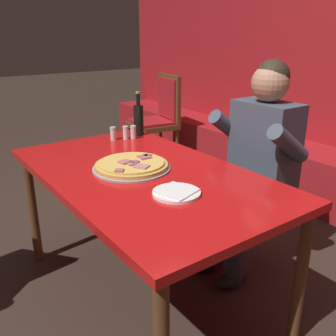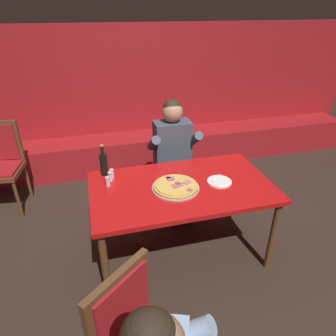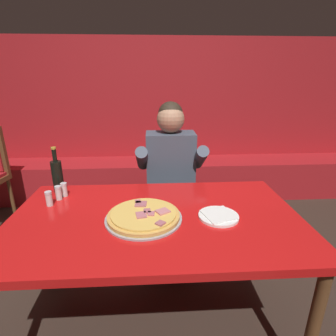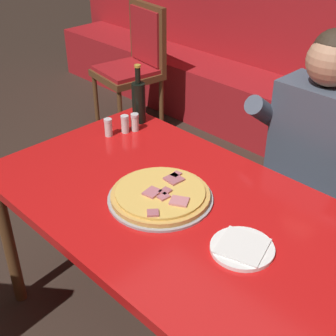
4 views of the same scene
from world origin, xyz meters
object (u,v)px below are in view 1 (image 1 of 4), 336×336
Objects in this scene: pizza at (132,166)px; diner_seated_blue_shirt at (254,161)px; shaker_red_pepper_flakes at (126,133)px; plate_white_paper at (176,193)px; dining_chair_near_right at (159,115)px; beer_bottle at (139,119)px; shaker_parmesan at (113,134)px; main_dining_table at (143,184)px; shaker_oregano at (133,133)px.

pizza is 0.73m from diner_seated_blue_shirt.
plate_white_paper is at bearing -16.47° from shaker_red_pepper_flakes.
plate_white_paper is at bearing -1.05° from pizza.
plate_white_paper is at bearing -32.77° from dining_chair_near_right.
beer_bottle is 0.21m from shaker_parmesan.
main_dining_table is 1.20× the size of diner_seated_blue_shirt.
dining_chair_near_right is at bearing 162.00° from diner_seated_blue_shirt.
main_dining_table is 17.83× the size of shaker_red_pepper_flakes.
pizza is at bearing -38.38° from dining_chair_near_right.
beer_bottle reaches higher than shaker_red_pepper_flakes.
diner_seated_blue_shirt reaches higher than main_dining_table.
shaker_red_pepper_flakes and shaker_parmesan have the same top height.
diner_seated_blue_shirt is at bearing 23.32° from beer_bottle.
beer_bottle is 3.40× the size of shaker_oregano.
shaker_red_pepper_flakes is at bearing 153.16° from pizza.
shaker_oregano reaches higher than main_dining_table.
shaker_red_pepper_flakes is 1.00× the size of shaker_oregano.
beer_bottle is at bearing 93.28° from shaker_parmesan.
dining_chair_near_right is at bearing 134.55° from shaker_parmesan.
diner_seated_blue_shirt is at bearing 30.15° from shaker_oregano.
main_dining_table is at bearing 173.57° from plate_white_paper.
shaker_red_pepper_flakes reaches higher than pizza.
pizza is at bearing -105.19° from diner_seated_blue_shirt.
pizza is 0.57m from shaker_parmesan.
pizza is (-0.06, -0.03, 0.09)m from main_dining_table.
shaker_red_pepper_flakes is (-0.57, 0.23, 0.11)m from main_dining_table.
shaker_red_pepper_flakes is at bearing 158.19° from main_dining_table.
shaker_parmesan reaches higher than main_dining_table.
diner_seated_blue_shirt is at bearing -18.00° from dining_chair_near_right.
diner_seated_blue_shirt reaches higher than shaker_red_pepper_flakes.
beer_bottle is 0.23× the size of diner_seated_blue_shirt.
diner_seated_blue_shirt is (0.74, 0.32, -0.16)m from beer_bottle.
plate_white_paper is 2.44× the size of shaker_parmesan.
shaker_red_pepper_flakes reaches higher than plate_white_paper.
pizza is 0.39m from plate_white_paper.
plate_white_paper is 1.02m from beer_bottle.
dining_chair_near_right reaches higher than plate_white_paper.
pizza is 0.40× the size of dining_chair_near_right.
pizza is 4.62× the size of shaker_red_pepper_flakes.
shaker_red_pepper_flakes is at bearing 163.53° from plate_white_paper.
beer_bottle is at bearing 145.20° from pizza.
main_dining_table is 3.86× the size of pizza.
beer_bottle is 3.40× the size of shaker_parmesan.
shaker_oregano is at bearing -149.85° from diner_seated_blue_shirt.
plate_white_paper is (0.39, -0.01, -0.01)m from pizza.
dining_chair_near_right reaches higher than shaker_red_pepper_flakes.
shaker_oregano is 0.07× the size of diner_seated_blue_shirt.
beer_bottle is 3.40× the size of shaker_red_pepper_flakes.
shaker_oregano is (0.02, 0.05, 0.00)m from shaker_red_pepper_flakes.
shaker_parmesan is 1.58m from dining_chair_near_right.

